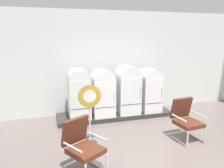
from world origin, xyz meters
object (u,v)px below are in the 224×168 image
Objects in this scene: refrigerator_0 at (79,92)px; sign_stand at (90,114)px; refrigerator_3 at (150,89)px; armchair_left at (82,144)px; refrigerator_1 at (103,92)px; refrigerator_2 at (128,88)px; armchair_right at (186,118)px.

sign_stand is (0.03, -1.52, -0.15)m from refrigerator_0.
armchair_left is (-2.55, -2.46, -0.32)m from refrigerator_3.
refrigerator_1 is 0.98× the size of sign_stand.
refrigerator_1 reaches higher than refrigerator_3.
refrigerator_2 is at bearing 45.62° from sign_stand.
refrigerator_1 is 1.40× the size of armchair_right.
refrigerator_0 is at bearing 179.27° from refrigerator_2.
refrigerator_3 is (2.25, -0.03, -0.05)m from refrigerator_0.
refrigerator_1 is 0.94× the size of refrigerator_2.
refrigerator_2 reaches higher than refrigerator_3.
refrigerator_1 reaches higher than sign_stand.
refrigerator_0 is 2.53m from armchair_left.
refrigerator_3 is (0.75, -0.01, -0.06)m from refrigerator_2.
refrigerator_0 is 1.04× the size of refrigerator_1.
refrigerator_2 reaches higher than refrigerator_1.
sign_stand is at bearing -146.08° from refrigerator_3.
armchair_right is at bearing -87.80° from refrigerator_3.
refrigerator_0 is at bearing 82.98° from armchair_left.
refrigerator_1 is at bearing 67.64° from armchair_left.
sign_stand is (-2.22, -1.49, -0.10)m from refrigerator_3.
armchair_left is at bearing -97.02° from refrigerator_0.
armchair_left is 1.05m from sign_stand.
armchair_left and armchair_right have the same top height.
sign_stand is (-0.68, -1.50, -0.12)m from refrigerator_1.
refrigerator_2 reaches higher than sign_stand.
refrigerator_1 is 1.03× the size of refrigerator_3.
refrigerator_0 is 0.71m from refrigerator_1.
refrigerator_2 is 2.06m from armchair_right.
refrigerator_1 is 0.79m from refrigerator_2.
armchair_left is at bearing -126.18° from refrigerator_2.
refrigerator_2 is at bearing 179.18° from refrigerator_3.
sign_stand reaches higher than armchair_left.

